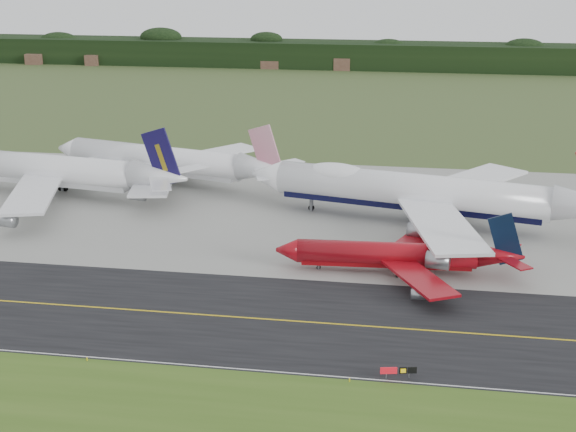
# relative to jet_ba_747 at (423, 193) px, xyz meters

# --- Properties ---
(ground) EXTENTS (600.00, 600.00, 0.00)m
(ground) POSITION_rel_jet_ba_747_xyz_m (-11.49, -45.00, -6.60)
(ground) COLOR #3C4A22
(ground) RESTS_ON ground
(taxiway) EXTENTS (400.00, 32.00, 0.02)m
(taxiway) POSITION_rel_jet_ba_747_xyz_m (-11.49, -49.00, -6.59)
(taxiway) COLOR black
(taxiway) RESTS_ON ground
(apron) EXTENTS (400.00, 78.00, 0.01)m
(apron) POSITION_rel_jet_ba_747_xyz_m (-11.49, 6.00, -6.59)
(apron) COLOR gray
(apron) RESTS_ON ground
(taxiway_centreline) EXTENTS (400.00, 0.40, 0.00)m
(taxiway_centreline) POSITION_rel_jet_ba_747_xyz_m (-11.49, -49.00, -6.57)
(taxiway_centreline) COLOR gold
(taxiway_centreline) RESTS_ON taxiway
(taxiway_edge_line) EXTENTS (400.00, 0.25, 0.00)m
(taxiway_edge_line) POSITION_rel_jet_ba_747_xyz_m (-11.49, -64.50, -6.57)
(taxiway_edge_line) COLOR silver
(taxiway_edge_line) RESTS_ON taxiway
(horizon_treeline) EXTENTS (700.00, 25.00, 12.00)m
(horizon_treeline) POSITION_rel_jet_ba_747_xyz_m (-11.49, 228.76, -1.13)
(horizon_treeline) COLOR black
(horizon_treeline) RESTS_ON ground
(jet_ba_747) EXTENTS (76.57, 62.44, 19.38)m
(jet_ba_747) POSITION_rel_jet_ba_747_xyz_m (0.00, 0.00, 0.00)
(jet_ba_747) COLOR white
(jet_ba_747) RESTS_ON ground
(jet_red_737) EXTENTS (42.49, 34.63, 11.48)m
(jet_red_737) POSITION_rel_jet_ba_747_xyz_m (-3.76, -27.15, -3.42)
(jet_red_737) COLOR maroon
(jet_red_737) RESTS_ON ground
(jet_navy_gold) EXTENTS (67.76, 58.45, 17.50)m
(jet_navy_gold) POSITION_rel_jet_ba_747_xyz_m (-82.77, 7.27, -0.85)
(jet_navy_gold) COLOR white
(jet_navy_gold) RESTS_ON ground
(jet_star_tail) EXTENTS (62.09, 50.93, 16.55)m
(jet_star_tail) POSITION_rel_jet_ba_747_xyz_m (-59.70, 20.55, -1.08)
(jet_star_tail) COLOR white
(jet_star_tail) RESTS_ON ground
(taxiway_sign) EXTENTS (4.70, 1.08, 1.58)m
(taxiway_sign) POSITION_rel_jet_ba_747_xyz_m (-2.92, -63.63, -5.48)
(taxiway_sign) COLOR slate
(taxiway_sign) RESTS_ON ground
(edge_marker_left) EXTENTS (0.16, 0.16, 0.50)m
(edge_marker_left) POSITION_rel_jet_ba_747_xyz_m (-44.68, -65.50, -6.35)
(edge_marker_left) COLOR yellow
(edge_marker_left) RESTS_ON ground
(edge_marker_center) EXTENTS (0.16, 0.16, 0.50)m
(edge_marker_center) POSITION_rel_jet_ba_747_xyz_m (-9.07, -65.50, -6.35)
(edge_marker_center) COLOR yellow
(edge_marker_center) RESTS_ON ground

